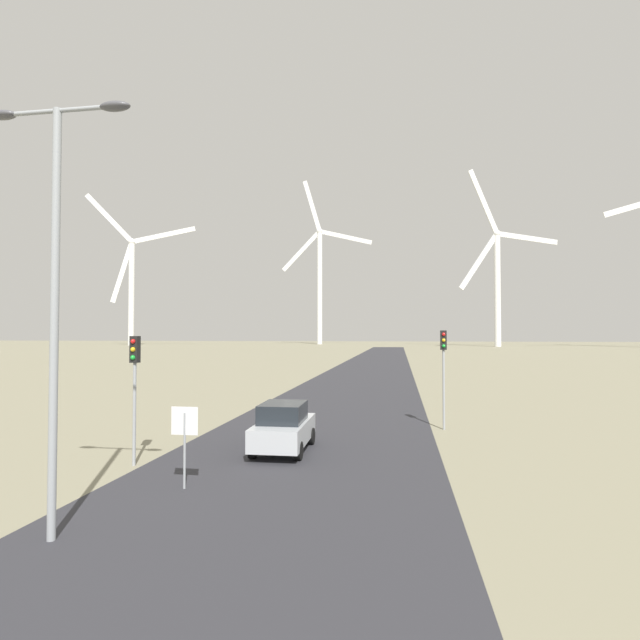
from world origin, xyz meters
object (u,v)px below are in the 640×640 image
at_px(wind_turbine_far_left, 132,278).
at_px(streetlamp, 55,263).
at_px(traffic_light_post_near_left, 135,371).
at_px(car_approaching, 284,427).
at_px(stop_sign_near, 185,431).
at_px(wind_turbine_center, 497,273).
at_px(traffic_light_post_near_right, 444,357).
at_px(wind_turbine_left, 320,274).

bearing_deg(wind_turbine_far_left, streetlamp, -60.67).
distance_m(traffic_light_post_near_left, car_approaching, 5.76).
distance_m(stop_sign_near, traffic_light_post_near_left, 3.76).
height_order(streetlamp, car_approaching, streetlamp).
relative_size(car_approaching, wind_turbine_center, 0.07).
xyz_separation_m(stop_sign_near, wind_turbine_center, (40.27, 168.29, 24.11)).
distance_m(stop_sign_near, car_approaching, 5.23).
xyz_separation_m(traffic_light_post_near_left, traffic_light_post_near_right, (10.86, 8.11, 0.16)).
relative_size(streetlamp, wind_turbine_left, 0.13).
distance_m(streetlamp, wind_turbine_left, 205.67).
relative_size(traffic_light_post_near_right, wind_turbine_far_left, 0.08).
bearing_deg(stop_sign_near, traffic_light_post_near_left, 142.83).
relative_size(car_approaching, wind_turbine_left, 0.06).
height_order(car_approaching, wind_turbine_far_left, wind_turbine_far_left).
bearing_deg(traffic_light_post_near_right, wind_turbine_center, 78.51).
distance_m(car_approaching, wind_turbine_left, 198.24).
height_order(traffic_light_post_near_left, wind_turbine_far_left, wind_turbine_far_left).
xyz_separation_m(traffic_light_post_near_right, wind_turbine_left, (-35.83, 188.46, 27.21)).
bearing_deg(wind_turbine_center, traffic_light_post_near_right, -101.49).
height_order(streetlamp, wind_turbine_center, wind_turbine_center).
bearing_deg(traffic_light_post_near_right, wind_turbine_left, 100.77).
height_order(wind_turbine_left, wind_turbine_center, wind_turbine_left).
xyz_separation_m(streetlamp, wind_turbine_center, (41.56, 172.11, 19.76)).
xyz_separation_m(streetlamp, wind_turbine_far_left, (-94.06, 167.44, 19.92)).
xyz_separation_m(traffic_light_post_near_right, wind_turbine_center, (32.14, 158.10, 22.40)).
bearing_deg(wind_turbine_center, wind_turbine_left, 155.93).
distance_m(wind_turbine_far_left, wind_turbine_left, 76.33).
bearing_deg(wind_turbine_left, streetlamp, -82.57).
distance_m(wind_turbine_left, wind_turbine_center, 74.61).
height_order(traffic_light_post_near_right, wind_turbine_center, wind_turbine_center).
distance_m(traffic_light_post_near_left, wind_turbine_center, 173.16).
bearing_deg(stop_sign_near, car_approaching, 70.07).
bearing_deg(wind_turbine_left, traffic_light_post_near_right, -79.23).
height_order(traffic_light_post_near_left, wind_turbine_left, wind_turbine_left).
height_order(wind_turbine_far_left, wind_turbine_left, wind_turbine_left).
bearing_deg(wind_turbine_center, stop_sign_near, -103.46).
xyz_separation_m(traffic_light_post_near_left, wind_turbine_far_left, (-92.62, 161.54, 22.71)).
height_order(stop_sign_near, car_approaching, stop_sign_near).
bearing_deg(streetlamp, wind_turbine_center, 76.42).
height_order(traffic_light_post_near_right, wind_turbine_left, wind_turbine_left).
relative_size(wind_turbine_far_left, wind_turbine_center, 0.94).
bearing_deg(streetlamp, traffic_light_post_near_right, 56.09).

